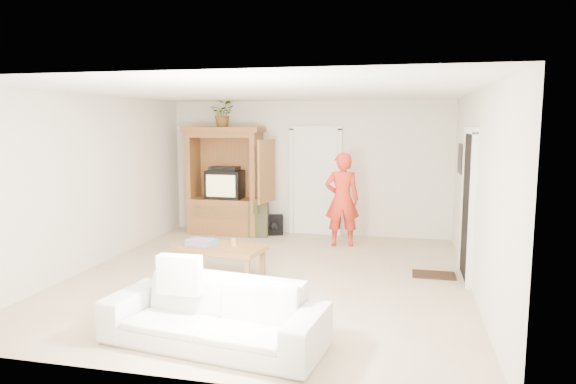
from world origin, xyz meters
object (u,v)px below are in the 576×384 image
Objects in this scene: armoire at (226,188)px; coffee_table at (222,250)px; sofa at (214,314)px; man at (342,200)px.

coffee_table is at bearing -71.72° from armoire.
armoire is 5.25m from sofa.
armoire is at bearing 116.24° from sofa.
man is 1.30× the size of coffee_table.
armoire is at bearing -24.17° from man.
armoire reaches higher than man.
sofa is at bearing -71.70° from armoire.
man is at bearing 88.58° from sofa.
man is (2.36, -0.56, -0.08)m from armoire.
sofa is at bearing -63.33° from coffee_table.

